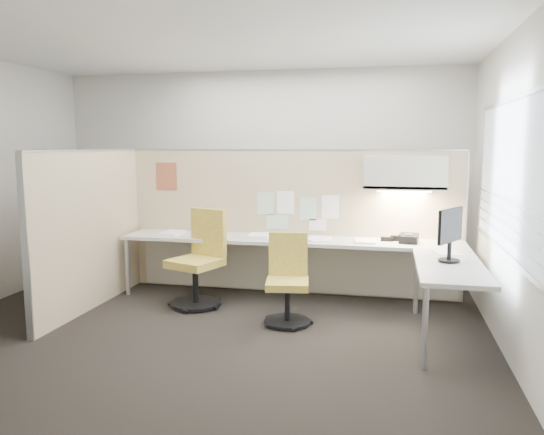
% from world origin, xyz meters
% --- Properties ---
extents(floor, '(5.50, 4.50, 0.01)m').
position_xyz_m(floor, '(0.00, 0.00, -0.01)').
color(floor, black).
rests_on(floor, ground).
extents(ceiling, '(5.50, 4.50, 0.01)m').
position_xyz_m(ceiling, '(0.00, 0.00, 2.80)').
color(ceiling, white).
rests_on(ceiling, wall_back).
extents(wall_back, '(5.50, 0.02, 2.80)m').
position_xyz_m(wall_back, '(0.00, 2.25, 1.40)').
color(wall_back, beige).
rests_on(wall_back, ground).
extents(wall_front, '(5.50, 0.02, 2.80)m').
position_xyz_m(wall_front, '(0.00, -2.25, 1.40)').
color(wall_front, beige).
rests_on(wall_front, ground).
extents(wall_right, '(0.02, 4.50, 2.80)m').
position_xyz_m(wall_right, '(2.75, 0.00, 1.40)').
color(wall_right, beige).
rests_on(wall_right, ground).
extents(window_pane, '(0.01, 2.80, 1.30)m').
position_xyz_m(window_pane, '(2.73, 0.00, 1.55)').
color(window_pane, '#A9BAC5').
rests_on(window_pane, wall_right).
extents(partition_back, '(4.10, 0.06, 1.75)m').
position_xyz_m(partition_back, '(0.55, 1.60, 0.88)').
color(partition_back, '#CEB48E').
rests_on(partition_back, floor).
extents(partition_left, '(0.06, 2.20, 1.75)m').
position_xyz_m(partition_left, '(-1.50, 0.50, 0.88)').
color(partition_left, '#CEB48E').
rests_on(partition_left, floor).
extents(desk, '(4.00, 2.07, 0.73)m').
position_xyz_m(desk, '(0.93, 1.13, 0.60)').
color(desk, beige).
rests_on(desk, floor).
extents(overhead_bin, '(0.90, 0.36, 0.38)m').
position_xyz_m(overhead_bin, '(1.90, 1.39, 1.51)').
color(overhead_bin, beige).
rests_on(overhead_bin, partition_back).
extents(task_light_strip, '(0.60, 0.06, 0.02)m').
position_xyz_m(task_light_strip, '(1.90, 1.39, 1.30)').
color(task_light_strip, '#FFEABF').
rests_on(task_light_strip, overhead_bin).
extents(pinned_papers, '(1.01, 0.00, 0.47)m').
position_xyz_m(pinned_papers, '(0.63, 1.57, 1.03)').
color(pinned_papers, '#8CBF8C').
rests_on(pinned_papers, partition_back).
extents(poster, '(0.28, 0.00, 0.35)m').
position_xyz_m(poster, '(-1.05, 1.57, 1.42)').
color(poster, '#DE511C').
rests_on(poster, partition_back).
extents(chair_left, '(0.65, 0.67, 1.08)m').
position_xyz_m(chair_left, '(-0.35, 0.83, 0.50)').
color(chair_left, black).
rests_on(chair_left, floor).
extents(chair_right, '(0.48, 0.50, 0.90)m').
position_xyz_m(chair_right, '(0.75, 0.45, 0.42)').
color(chair_right, black).
rests_on(chair_right, floor).
extents(monitor, '(0.26, 0.43, 0.50)m').
position_xyz_m(monitor, '(2.30, 0.35, 1.02)').
color(monitor, black).
rests_on(monitor, desk).
extents(phone, '(0.24, 0.22, 0.12)m').
position_xyz_m(phone, '(1.96, 1.27, 0.78)').
color(phone, black).
rests_on(phone, desk).
extents(stapler, '(0.14, 0.04, 0.05)m').
position_xyz_m(stapler, '(1.73, 1.33, 0.76)').
color(stapler, black).
rests_on(stapler, desk).
extents(tape_dispenser, '(0.11, 0.07, 0.06)m').
position_xyz_m(tape_dispenser, '(1.82, 1.38, 0.76)').
color(tape_dispenser, black).
rests_on(tape_dispenser, desk).
extents(coat_hook, '(0.18, 0.44, 1.33)m').
position_xyz_m(coat_hook, '(-1.58, -0.30, 1.42)').
color(coat_hook, silver).
rests_on(coat_hook, partition_left).
extents(paper_stack_0, '(0.26, 0.32, 0.03)m').
position_xyz_m(paper_stack_0, '(-0.85, 1.26, 0.75)').
color(paper_stack_0, white).
rests_on(paper_stack_0, desk).
extents(paper_stack_1, '(0.23, 0.30, 0.02)m').
position_xyz_m(paper_stack_1, '(-0.39, 1.29, 0.74)').
color(paper_stack_1, white).
rests_on(paper_stack_1, desk).
extents(paper_stack_2, '(0.26, 0.32, 0.05)m').
position_xyz_m(paper_stack_2, '(0.26, 1.21, 0.75)').
color(paper_stack_2, white).
rests_on(paper_stack_2, desk).
extents(paper_stack_3, '(0.27, 0.33, 0.02)m').
position_xyz_m(paper_stack_3, '(0.96, 1.29, 0.74)').
color(paper_stack_3, white).
rests_on(paper_stack_3, desk).
extents(paper_stack_4, '(0.24, 0.31, 0.02)m').
position_xyz_m(paper_stack_4, '(1.49, 1.24, 0.74)').
color(paper_stack_4, white).
rests_on(paper_stack_4, desk).
extents(paper_stack_5, '(0.30, 0.35, 0.02)m').
position_xyz_m(paper_stack_5, '(2.32, 0.75, 0.74)').
color(paper_stack_5, white).
rests_on(paper_stack_5, desk).
extents(paper_stack_6, '(0.30, 0.35, 0.02)m').
position_xyz_m(paper_stack_6, '(0.97, 1.25, 0.74)').
color(paper_stack_6, white).
rests_on(paper_stack_6, desk).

